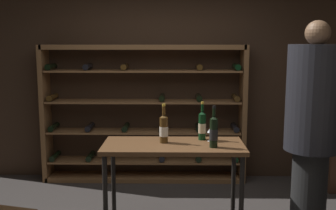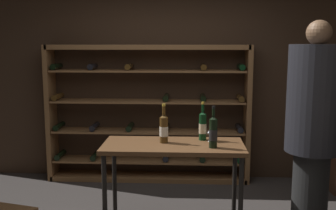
# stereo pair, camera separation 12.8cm
# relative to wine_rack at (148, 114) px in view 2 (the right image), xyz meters

# --- Properties ---
(back_wall) EXTENTS (5.26, 0.10, 2.74)m
(back_wall) POSITION_rel_wine_rack_xyz_m (0.28, 0.21, 0.49)
(back_wall) COLOR #3D2B1E
(back_wall) RESTS_ON ground
(wine_rack) EXTENTS (2.64, 0.32, 1.79)m
(wine_rack) POSITION_rel_wine_rack_xyz_m (0.00, 0.00, 0.00)
(wine_rack) COLOR brown
(wine_rack) RESTS_ON ground
(tasting_table) EXTENTS (1.30, 0.58, 0.89)m
(tasting_table) POSITION_rel_wine_rack_xyz_m (0.38, -1.55, -0.09)
(tasting_table) COLOR brown
(tasting_table) RESTS_ON ground
(person_guest_plum_blouse) EXTENTS (0.48, 0.48, 2.01)m
(person_guest_plum_blouse) POSITION_rel_wine_rack_xyz_m (1.62, -1.63, 0.22)
(person_guest_plum_blouse) COLOR black
(person_guest_plum_blouse) RESTS_ON ground
(wine_bottle_amber_reserve) EXTENTS (0.07, 0.07, 0.37)m
(wine_bottle_amber_reserve) POSITION_rel_wine_rack_xyz_m (0.66, -1.38, 0.15)
(wine_bottle_amber_reserve) COLOR black
(wine_bottle_amber_reserve) RESTS_ON tasting_table
(wine_bottle_black_capsule) EXTENTS (0.08, 0.08, 0.37)m
(wine_bottle_black_capsule) POSITION_rel_wine_rack_xyz_m (0.74, -1.66, 0.15)
(wine_bottle_black_capsule) COLOR black
(wine_bottle_black_capsule) RESTS_ON tasting_table
(wine_bottle_gold_foil) EXTENTS (0.08, 0.08, 0.37)m
(wine_bottle_gold_foil) POSITION_rel_wine_rack_xyz_m (0.29, -1.50, 0.14)
(wine_bottle_gold_foil) COLOR #4C3314
(wine_bottle_gold_foil) RESTS_ON tasting_table
(wine_glass_stemmed_left) EXTENTS (0.08, 0.08, 0.14)m
(wine_glass_stemmed_left) POSITION_rel_wine_rack_xyz_m (0.74, -1.44, 0.12)
(wine_glass_stemmed_left) COLOR silver
(wine_glass_stemmed_left) RESTS_ON tasting_table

